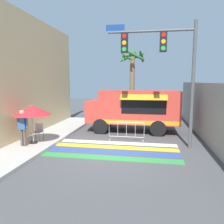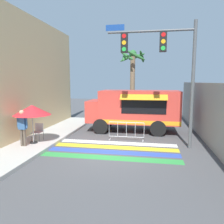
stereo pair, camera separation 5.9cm
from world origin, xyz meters
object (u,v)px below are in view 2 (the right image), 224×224
Objects in this scene: vendor_person at (22,126)px; folding_chair at (38,130)px; traffic_signal_pole at (164,59)px; patio_umbrella at (32,110)px; palm_tree at (132,73)px; barricade_front at (126,131)px; food_truck at (133,108)px.

folding_chair is at bearing 88.18° from vendor_person.
traffic_signal_pole reaches higher than patio_umbrella.
palm_tree reaches higher than vendor_person.
traffic_signal_pole is at bearing -26.78° from barricade_front.
folding_chair is 9.53m from palm_tree.
patio_umbrella is (-6.24, -1.05, -2.45)m from traffic_signal_pole.
vendor_person is 0.88× the size of barricade_front.
vendor_person is (-6.45, -1.59, -3.11)m from traffic_signal_pole.
folding_chair is 4.68m from barricade_front.
food_truck reaches higher than folding_chair.
barricade_front is at bearing 24.22° from patio_umbrella.
traffic_signal_pole is at bearing -61.52° from food_truck.
palm_tree is at bearing 105.78° from traffic_signal_pole.
traffic_signal_pole is 7.76m from palm_tree.
folding_chair is at bearing -141.75° from food_truck.
barricade_front is (-0.13, -2.21, -1.04)m from food_truck.
traffic_signal_pole is at bearing 9.59° from patio_umbrella.
traffic_signal_pole is 1.04× the size of palm_tree.
barricade_front is at bearing -93.49° from food_truck.
patio_umbrella is 2.20× the size of folding_chair.
food_truck is at bearing 86.51° from barricade_front.
traffic_signal_pole reaches higher than food_truck.
patio_umbrella is 0.88m from vendor_person.
traffic_signal_pole is 7.25m from folding_chair.
food_truck is 2.45m from barricade_front.
food_truck is at bearing 26.05° from folding_chair.
vendor_person is at bearing -110.45° from folding_chair.
patio_umbrella is at bearing -155.78° from barricade_front.
food_truck reaches higher than patio_umbrella.
patio_umbrella is 9.68m from palm_tree.
food_truck is at bearing 118.48° from traffic_signal_pole.
food_truck is at bearing 42.73° from patio_umbrella.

